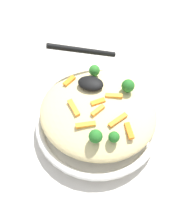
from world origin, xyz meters
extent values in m
plane|color=beige|center=(0.00, 0.00, 0.00)|extent=(2.40, 2.40, 0.00)
cylinder|color=white|center=(0.00, 0.00, 0.01)|extent=(0.26, 0.26, 0.02)
torus|color=white|center=(0.00, 0.00, 0.03)|extent=(0.29, 0.29, 0.02)
torus|color=black|center=(0.00, 0.00, 0.03)|extent=(0.28, 0.28, 0.00)
ellipsoid|color=#DBC689|center=(0.00, 0.00, 0.06)|extent=(0.25, 0.23, 0.06)
cube|color=orange|center=(0.04, 0.03, 0.09)|extent=(0.04, 0.04, 0.01)
cube|color=orange|center=(0.01, 0.06, 0.09)|extent=(0.04, 0.02, 0.01)
cube|color=orange|center=(0.00, 0.00, 0.09)|extent=(0.03, 0.03, 0.01)
cube|color=orange|center=(-0.01, 0.02, 0.09)|extent=(0.02, 0.03, 0.01)
cube|color=orange|center=(-0.03, -0.02, 0.09)|extent=(0.04, 0.02, 0.01)
cube|color=orange|center=(-0.05, 0.03, 0.09)|extent=(0.03, 0.04, 0.01)
cube|color=orange|center=(-0.07, 0.04, 0.09)|extent=(0.03, 0.03, 0.01)
cube|color=orange|center=(0.08, -0.04, 0.09)|extent=(0.02, 0.03, 0.01)
cylinder|color=#296820|center=(0.03, -0.08, 0.09)|extent=(0.01, 0.01, 0.01)
sphere|color=#2D7A28|center=(0.03, -0.08, 0.10)|extent=(0.02, 0.02, 0.02)
cylinder|color=#205B1C|center=(-0.05, -0.05, 0.09)|extent=(0.01, 0.01, 0.01)
sphere|color=#236B23|center=(-0.05, -0.05, 0.10)|extent=(0.03, 0.03, 0.03)
cylinder|color=#205B1C|center=(-0.02, 0.08, 0.09)|extent=(0.01, 0.01, 0.01)
sphere|color=#236B23|center=(-0.02, 0.08, 0.10)|extent=(0.03, 0.03, 0.03)
cylinder|color=#205B1C|center=(-0.05, 0.07, 0.09)|extent=(0.01, 0.01, 0.01)
sphere|color=#236B23|center=(-0.05, 0.07, 0.10)|extent=(0.02, 0.02, 0.02)
ellipsoid|color=black|center=(0.03, -0.04, 0.10)|extent=(0.06, 0.04, 0.02)
cylinder|color=black|center=(0.06, -0.10, 0.13)|extent=(0.14, 0.09, 0.07)
camera|label=1|loc=(-0.07, 0.24, 0.43)|focal=32.68mm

